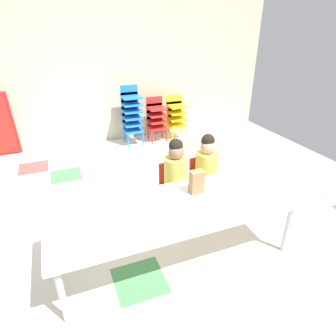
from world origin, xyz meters
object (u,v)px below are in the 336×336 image
(paper_plate_near_edge, at_px, (144,227))
(paper_plate_center_table, at_px, (121,220))
(seated_child_near_camera, at_px, (176,171))
(kid_chair_yellow_stack, at_px, (176,114))
(seated_child_middle_seat, at_px, (206,165))
(kid_chair_red_stack, at_px, (156,116))
(donut_powdered_loose, at_px, (170,213))
(craft_table, at_px, (175,210))
(donut_powdered_on_plate, at_px, (144,225))
(paper_bag_brown, at_px, (197,182))
(kid_chair_blue_stack, at_px, (132,113))

(paper_plate_near_edge, distance_m, paper_plate_center_table, 0.22)
(seated_child_near_camera, xyz_separation_m, kid_chair_yellow_stack, (1.00, 2.32, -0.10))
(seated_child_middle_seat, xyz_separation_m, kid_chair_red_stack, (0.22, 2.32, -0.10))
(paper_plate_center_table, bearing_deg, donut_powdered_loose, -9.96)
(paper_plate_center_table, distance_m, donut_powdered_loose, 0.41)
(seated_child_middle_seat, bearing_deg, paper_plate_center_table, -150.39)
(kid_chair_red_stack, distance_m, paper_plate_center_table, 3.27)
(paper_plate_center_table, bearing_deg, paper_plate_near_edge, -45.21)
(craft_table, height_order, donut_powdered_on_plate, donut_powdered_on_plate)
(seated_child_middle_seat, xyz_separation_m, kid_chair_yellow_stack, (0.62, 2.32, -0.10))
(craft_table, height_order, donut_powdered_loose, donut_powdered_loose)
(donut_powdered_loose, bearing_deg, paper_plate_center_table, 170.04)
(donut_powdered_loose, bearing_deg, craft_table, 46.49)
(kid_chair_yellow_stack, distance_m, donut_powdered_loose, 3.33)
(paper_bag_brown, xyz_separation_m, donut_powdered_loose, (-0.37, -0.24, -0.10))
(kid_chair_yellow_stack, xyz_separation_m, paper_bag_brown, (-0.99, -2.80, 0.21))
(kid_chair_yellow_stack, relative_size, donut_powdered_loose, 8.15)
(craft_table, bearing_deg, paper_plate_center_table, -177.09)
(seated_child_near_camera, bearing_deg, kid_chair_red_stack, 75.45)
(kid_chair_yellow_stack, distance_m, paper_bag_brown, 2.98)
(donut_powdered_on_plate, bearing_deg, paper_plate_near_edge, 0.00)
(kid_chair_blue_stack, distance_m, paper_plate_center_table, 3.10)
(kid_chair_blue_stack, xyz_separation_m, paper_bag_brown, (-0.13, -2.80, 0.09))
(paper_plate_near_edge, relative_size, donut_powdered_loose, 1.83)
(kid_chair_red_stack, xyz_separation_m, paper_plate_near_edge, (-1.21, -3.12, 0.11))
(seated_child_near_camera, distance_m, paper_plate_near_edge, 1.01)
(kid_chair_blue_stack, distance_m, donut_powdered_on_plate, 3.21)
(kid_chair_yellow_stack, height_order, paper_bag_brown, kid_chair_yellow_stack)
(kid_chair_red_stack, relative_size, donut_powdered_loose, 8.15)
(donut_powdered_loose, bearing_deg, kid_chair_yellow_stack, 65.86)
(kid_chair_blue_stack, height_order, paper_bag_brown, kid_chair_blue_stack)
(paper_bag_brown, relative_size, paper_plate_center_table, 1.22)
(paper_plate_center_table, relative_size, donut_powdered_loose, 1.83)
(seated_child_middle_seat, distance_m, kid_chair_red_stack, 2.33)
(paper_plate_center_table, xyz_separation_m, donut_powdered_on_plate, (0.15, -0.15, 0.02))
(craft_table, height_order, seated_child_near_camera, seated_child_near_camera)
(seated_child_near_camera, distance_m, seated_child_middle_seat, 0.38)
(seated_child_middle_seat, relative_size, kid_chair_blue_stack, 0.88)
(kid_chair_blue_stack, bearing_deg, paper_bag_brown, -92.71)
(seated_child_middle_seat, bearing_deg, paper_bag_brown, -127.85)
(kid_chair_yellow_stack, bearing_deg, kid_chair_blue_stack, 179.97)
(seated_child_middle_seat, distance_m, donut_powdered_loose, 1.03)
(kid_chair_yellow_stack, relative_size, donut_powdered_on_plate, 7.83)
(donut_powdered_on_plate, bearing_deg, kid_chair_yellow_stack, 62.72)
(seated_child_middle_seat, height_order, kid_chair_red_stack, seated_child_middle_seat)
(seated_child_near_camera, distance_m, kid_chair_yellow_stack, 2.52)
(kid_chair_blue_stack, relative_size, paper_plate_center_table, 5.78)
(paper_plate_near_edge, bearing_deg, craft_table, 27.70)
(kid_chair_red_stack, bearing_deg, seated_child_middle_seat, -95.43)
(paper_plate_center_table, bearing_deg, seated_child_near_camera, 40.45)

